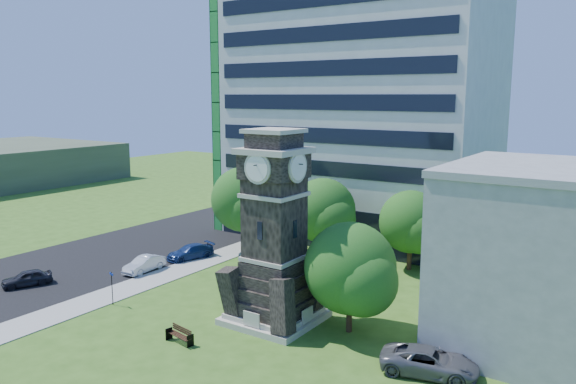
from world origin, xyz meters
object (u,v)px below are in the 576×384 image
Objects in this scene: car_street_north at (190,252)px; street_sign at (112,284)px; clock_tower at (275,240)px; car_street_south at (27,278)px; car_street_mid at (144,264)px; park_bench at (180,334)px; car_east_lot at (430,362)px.

street_sign reaches higher than car_street_north.
street_sign is (-10.81, -4.01, -3.81)m from clock_tower.
car_street_south is at bearing -156.10° from street_sign.
park_bench is (11.99, -8.02, -0.13)m from car_street_mid.
car_street_south is (-19.38, -5.05, -4.68)m from clock_tower.
car_street_mid is at bearing 138.54° from street_sign.
car_street_north is 17.18m from park_bench.
car_street_mid is 0.89× the size of car_street_north.
clock_tower is 15.55m from car_street_mid.
clock_tower reaches higher than car_east_lot.
street_sign reaches higher than car_street_south.
car_street_south is 16.72m from park_bench.
street_sign is at bearing 31.45° from car_street_south.
car_street_south is 0.83× the size of car_street_north.
street_sign is at bearing -159.63° from clock_tower.
street_sign is (3.31, -11.08, 0.85)m from car_street_north.
car_street_north is (5.26, 12.11, 0.02)m from car_street_south.
street_sign reaches higher than car_east_lot.
car_street_south is 8.67m from street_sign.
car_street_south is 0.93× the size of car_street_mid.
car_street_mid is at bearing 68.26° from car_east_lot.
car_east_lot is at bearing -1.14° from car_street_north.
car_east_lot is at bearing -6.92° from clock_tower.
clock_tower reaches higher than car_street_south.
car_street_north is at bearing 91.11° from car_street_south.
clock_tower reaches higher than park_bench.
clock_tower is 5.22× the size of street_sign.
park_bench is at bearing 4.96° from street_sign.
clock_tower is 3.45× the size of car_street_south.
clock_tower is 2.86× the size of car_street_north.
clock_tower reaches higher than car_street_north.
car_east_lot is (25.34, -3.56, 0.07)m from car_street_mid.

